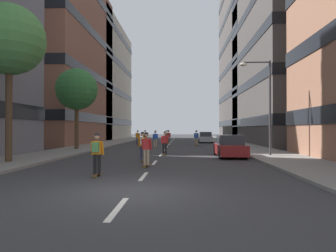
% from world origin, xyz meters
% --- Properties ---
extents(ground_plane, '(149.66, 149.66, 0.00)m').
position_xyz_m(ground_plane, '(0.00, 24.94, 0.00)').
color(ground_plane, '#333335').
extents(sidewalk_left, '(3.91, 68.60, 0.14)m').
position_xyz_m(sidewalk_left, '(-8.01, 28.06, 0.07)').
color(sidewalk_left, gray).
rests_on(sidewalk_left, ground_plane).
extents(sidewalk_right, '(3.91, 68.60, 0.14)m').
position_xyz_m(sidewalk_right, '(8.01, 28.06, 0.07)').
color(sidewalk_right, gray).
rests_on(sidewalk_right, ground_plane).
extents(lane_markings, '(0.16, 57.20, 0.01)m').
position_xyz_m(lane_markings, '(0.00, 25.50, 0.00)').
color(lane_markings, silver).
rests_on(lane_markings, ground_plane).
extents(building_left_mid, '(15.86, 20.52, 22.27)m').
position_xyz_m(building_left_mid, '(-17.84, 30.09, 11.23)').
color(building_left_mid, brown).
rests_on(building_left_mid, ground_plane).
extents(building_left_far, '(15.86, 23.12, 21.60)m').
position_xyz_m(building_left_far, '(-17.84, 47.62, 10.89)').
color(building_left_far, '#BCB29E').
rests_on(building_left_far, ground_plane).
extents(building_right_mid, '(15.86, 22.44, 32.99)m').
position_xyz_m(building_right_mid, '(17.84, 30.09, 16.58)').
color(building_right_mid, '#4C4744').
rests_on(building_right_mid, ground_plane).
extents(building_right_far, '(15.86, 22.29, 29.99)m').
position_xyz_m(building_right_far, '(17.84, 47.62, 15.08)').
color(building_right_far, '#4C4744').
rests_on(building_right_far, ground_plane).
extents(parked_car_near, '(1.82, 4.40, 1.52)m').
position_xyz_m(parked_car_near, '(4.86, 33.33, 0.70)').
color(parked_car_near, '#B2B7BF').
rests_on(parked_car_near, ground_plane).
extents(parked_car_mid, '(1.82, 4.40, 1.52)m').
position_xyz_m(parked_car_mid, '(4.86, 11.60, 0.70)').
color(parked_car_mid, maroon).
rests_on(parked_car_mid, ground_plane).
extents(street_tree_near, '(3.92, 3.92, 8.73)m').
position_xyz_m(street_tree_near, '(-8.01, 6.97, 6.87)').
color(street_tree_near, '#4C3823').
rests_on(street_tree_near, sidewalk_left).
extents(street_tree_mid, '(3.77, 3.77, 7.31)m').
position_xyz_m(street_tree_mid, '(-8.01, 17.74, 5.53)').
color(street_tree_mid, '#4C3823').
rests_on(street_tree_mid, sidewalk_left).
extents(streetlamp_right, '(2.13, 0.30, 6.50)m').
position_xyz_m(streetlamp_right, '(7.26, 11.69, 4.14)').
color(streetlamp_right, '#3F3F44').
rests_on(streetlamp_right, sidewalk_right).
extents(skater_0, '(0.53, 0.90, 1.78)m').
position_xyz_m(skater_0, '(-3.79, 27.11, 0.98)').
color(skater_0, brown).
rests_on(skater_0, ground_plane).
extents(skater_1, '(0.54, 0.91, 1.78)m').
position_xyz_m(skater_1, '(-1.91, 2.88, 1.02)').
color(skater_1, brown).
rests_on(skater_1, ground_plane).
extents(skater_2, '(0.54, 0.91, 1.78)m').
position_xyz_m(skater_2, '(0.30, 12.95, 0.98)').
color(skater_2, brown).
rests_on(skater_2, ground_plane).
extents(skater_3, '(0.53, 0.90, 1.78)m').
position_xyz_m(skater_3, '(-0.42, 30.74, 0.98)').
color(skater_3, brown).
rests_on(skater_3, ground_plane).
extents(skater_4, '(0.54, 0.91, 1.78)m').
position_xyz_m(skater_4, '(-1.17, 21.78, 0.98)').
color(skater_4, brown).
rests_on(skater_4, ground_plane).
extents(skater_5, '(0.55, 0.91, 1.78)m').
position_xyz_m(skater_5, '(-0.12, 29.23, 0.98)').
color(skater_5, brown).
rests_on(skater_5, ground_plane).
extents(skater_6, '(0.56, 0.92, 1.78)m').
position_xyz_m(skater_6, '(-0.25, 6.03, 0.98)').
color(skater_6, brown).
rests_on(skater_6, ground_plane).
extents(skater_7, '(0.55, 0.92, 1.78)m').
position_xyz_m(skater_7, '(-3.11, 28.99, 0.98)').
color(skater_7, brown).
rests_on(skater_7, ground_plane).
extents(skater_8, '(0.57, 0.92, 1.78)m').
position_xyz_m(skater_8, '(3.37, 27.99, 0.98)').
color(skater_8, brown).
rests_on(skater_8, ground_plane).
extents(skater_9, '(0.55, 0.92, 1.78)m').
position_xyz_m(skater_9, '(-0.79, 8.65, 1.02)').
color(skater_9, brown).
rests_on(skater_9, ground_plane).
extents(skater_10, '(0.56, 0.92, 1.78)m').
position_xyz_m(skater_10, '(3.26, 26.19, 1.02)').
color(skater_10, brown).
rests_on(skater_10, ground_plane).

